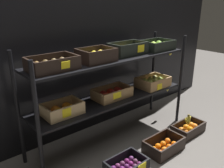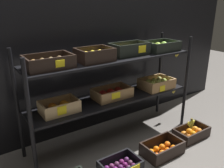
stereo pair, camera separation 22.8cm
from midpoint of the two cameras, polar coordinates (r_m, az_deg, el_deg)
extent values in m
plane|color=#605B56|center=(2.55, 2.63, -12.97)|extent=(10.00, 10.00, 0.00)
cube|color=black|center=(2.54, -2.54, 7.56)|extent=(4.09, 0.12, 1.69)
cylinder|color=black|center=(1.80, -15.47, -9.88)|extent=(0.03, 0.03, 1.01)
cylinder|color=black|center=(2.76, 19.67, 0.15)|extent=(0.03, 0.03, 1.01)
cylinder|color=black|center=(2.15, -19.06, -5.21)|extent=(0.03, 0.03, 1.01)
cylinder|color=black|center=(3.00, 13.52, 2.30)|extent=(0.03, 0.03, 1.01)
cube|color=black|center=(2.34, 2.80, -3.52)|extent=(1.66, 0.38, 0.02)
cube|color=black|center=(2.21, 2.97, 6.07)|extent=(1.66, 0.38, 0.02)
cube|color=tan|center=(2.06, -9.40, -6.56)|extent=(0.32, 0.21, 0.01)
cube|color=tan|center=(1.96, -8.30, -6.22)|extent=(0.32, 0.02, 0.09)
cube|color=tan|center=(2.12, -10.58, -4.31)|extent=(0.32, 0.02, 0.09)
cube|color=tan|center=(1.99, -13.43, -6.18)|extent=(0.02, 0.18, 0.09)
cube|color=tan|center=(2.10, -5.76, -4.31)|extent=(0.02, 0.18, 0.09)
sphere|color=orange|center=(2.00, -10.45, -6.10)|extent=(0.07, 0.07, 0.07)
sphere|color=orange|center=(2.04, -7.76, -5.40)|extent=(0.07, 0.07, 0.07)
sphere|color=orange|center=(2.05, -11.10, -5.57)|extent=(0.07, 0.07, 0.07)
sphere|color=orange|center=(2.08, -8.48, -4.92)|extent=(0.07, 0.07, 0.07)
cube|color=yellow|center=(1.95, -8.67, -6.41)|extent=(0.08, 0.01, 0.08)
cube|color=#A87F51|center=(2.33, 2.74, -3.20)|extent=(0.37, 0.22, 0.01)
cube|color=#A87F51|center=(2.23, 4.28, -2.81)|extent=(0.37, 0.02, 0.09)
cube|color=#A87F51|center=(2.38, 1.34, -1.31)|extent=(0.37, 0.02, 0.09)
cube|color=#A87F51|center=(2.21, -0.96, -2.99)|extent=(0.02, 0.18, 0.09)
cube|color=#A87F51|center=(2.41, 6.17, -1.15)|extent=(0.02, 0.18, 0.09)
sphere|color=red|center=(2.24, 1.31, -2.97)|extent=(0.07, 0.07, 0.07)
sphere|color=red|center=(2.29, 3.21, -2.43)|extent=(0.07, 0.07, 0.07)
sphere|color=red|center=(2.34, 4.82, -1.99)|extent=(0.07, 0.07, 0.07)
sphere|color=red|center=(2.29, 0.60, -2.46)|extent=(0.07, 0.07, 0.07)
sphere|color=red|center=(2.34, 2.40, -1.98)|extent=(0.07, 0.07, 0.07)
sphere|color=red|center=(2.39, 4.13, -1.56)|extent=(0.07, 0.07, 0.07)
cube|color=yellow|center=(2.21, 3.93, -2.87)|extent=(0.10, 0.01, 0.06)
cube|color=#A87F51|center=(2.64, 13.03, -0.84)|extent=(0.35, 0.25, 0.01)
cube|color=#A87F51|center=(2.56, 14.98, -0.45)|extent=(0.35, 0.02, 0.10)
cube|color=#A87F51|center=(2.70, 11.36, 0.93)|extent=(0.35, 0.02, 0.10)
cube|color=#A87F51|center=(2.51, 10.50, -0.44)|extent=(0.02, 0.21, 0.10)
cube|color=#A87F51|center=(2.75, 15.52, 0.90)|extent=(0.02, 0.21, 0.10)
ellipsoid|color=#ADBC4B|center=(2.55, 12.33, -0.35)|extent=(0.07, 0.07, 0.09)
ellipsoid|color=#ACAF4C|center=(2.60, 13.69, -0.05)|extent=(0.07, 0.07, 0.09)
ellipsoid|color=#A8C44A|center=(2.66, 14.85, 0.34)|extent=(0.07, 0.07, 0.09)
ellipsoid|color=#ACB64C|center=(2.59, 11.20, 0.11)|extent=(0.07, 0.07, 0.09)
ellipsoid|color=#B8B94B|center=(2.65, 12.53, 0.46)|extent=(0.07, 0.07, 0.09)
ellipsoid|color=tan|center=(2.71, 13.69, 0.77)|extent=(0.07, 0.07, 0.09)
cube|color=yellow|center=(2.53, 14.60, -1.09)|extent=(0.07, 0.01, 0.06)
cube|color=black|center=(1.90, -11.59, 3.89)|extent=(0.37, 0.24, 0.01)
cube|color=black|center=(1.78, -10.29, 4.74)|extent=(0.37, 0.02, 0.09)
cube|color=black|center=(1.98, -12.97, 6.07)|extent=(0.37, 0.02, 0.09)
cube|color=black|center=(1.83, -16.79, 4.58)|extent=(0.02, 0.21, 0.09)
cube|color=black|center=(1.95, -6.93, 6.22)|extent=(0.02, 0.21, 0.09)
ellipsoid|color=brown|center=(1.81, -14.13, 4.29)|extent=(0.05, 0.05, 0.07)
ellipsoid|color=brown|center=(1.84, -12.23, 4.68)|extent=(0.05, 0.05, 0.07)
ellipsoid|color=brown|center=(1.86, -10.15, 4.99)|extent=(0.05, 0.05, 0.07)
ellipsoid|color=brown|center=(1.89, -8.21, 5.34)|extent=(0.05, 0.05, 0.07)
ellipsoid|color=brown|center=(1.88, -15.15, 4.74)|extent=(0.05, 0.05, 0.07)
ellipsoid|color=brown|center=(1.91, -13.20, 5.12)|extent=(0.05, 0.05, 0.07)
ellipsoid|color=brown|center=(1.93, -11.20, 5.42)|extent=(0.05, 0.05, 0.07)
ellipsoid|color=brown|center=(1.96, -9.30, 5.76)|extent=(0.05, 0.05, 0.07)
cube|color=yellow|center=(1.79, -8.84, 4.79)|extent=(0.07, 0.01, 0.06)
cube|color=black|center=(2.08, -1.03, 5.66)|extent=(0.31, 0.23, 0.01)
cube|color=black|center=(1.97, 0.69, 6.66)|extent=(0.31, 0.02, 0.10)
cube|color=black|center=(2.15, -2.63, 7.73)|extent=(0.31, 0.02, 0.10)
cube|color=black|center=(1.99, -4.58, 6.70)|extent=(0.02, 0.20, 0.10)
cube|color=black|center=(2.14, 2.25, 7.68)|extent=(0.02, 0.20, 0.10)
ellipsoid|color=yellow|center=(2.00, -2.24, 6.44)|extent=(0.06, 0.06, 0.08)
ellipsoid|color=yellow|center=(2.04, -0.34, 6.68)|extent=(0.06, 0.06, 0.08)
ellipsoid|color=yellow|center=(2.07, 1.18, 6.92)|extent=(0.06, 0.06, 0.08)
ellipsoid|color=yellow|center=(2.06, -3.20, 6.79)|extent=(0.06, 0.06, 0.08)
ellipsoid|color=yellow|center=(2.10, -1.55, 7.05)|extent=(0.06, 0.06, 0.08)
ellipsoid|color=yellow|center=(2.13, 0.11, 7.28)|extent=(0.06, 0.06, 0.08)
cube|color=black|center=(2.33, 6.98, 7.05)|extent=(0.37, 0.21, 0.01)
cube|color=black|center=(2.25, 8.64, 8.09)|extent=(0.37, 0.02, 0.11)
cube|color=black|center=(2.39, 5.52, 8.90)|extent=(0.37, 0.02, 0.11)
cube|color=black|center=(2.21, 3.48, 8.06)|extent=(0.02, 0.18, 0.11)
cube|color=black|center=(2.44, 10.26, 8.88)|extent=(0.02, 0.18, 0.11)
sphere|color=#DEB257|center=(2.24, 5.58, 7.73)|extent=(0.07, 0.07, 0.07)
sphere|color=#D1BB55|center=(2.30, 7.48, 7.93)|extent=(0.07, 0.07, 0.07)
sphere|color=#D8B851|center=(2.36, 8.96, 8.16)|extent=(0.07, 0.07, 0.07)
sphere|color=#D7BD4D|center=(2.28, 4.95, 7.95)|extent=(0.07, 0.07, 0.07)
sphere|color=gold|center=(2.33, 6.58, 8.15)|extent=(0.07, 0.07, 0.07)
sphere|color=gold|center=(2.40, 8.25, 8.39)|extent=(0.07, 0.07, 0.07)
cube|color=yellow|center=(2.29, 10.17, 8.24)|extent=(0.09, 0.00, 0.07)
cube|color=black|center=(2.59, 14.12, 7.88)|extent=(0.36, 0.25, 0.01)
cube|color=black|center=(2.51, 16.22, 8.50)|extent=(0.36, 0.02, 0.09)
cube|color=black|center=(2.66, 12.32, 9.44)|extent=(0.36, 0.02, 0.09)
cube|color=black|center=(2.46, 11.47, 8.69)|extent=(0.02, 0.22, 0.09)
cube|color=black|center=(2.71, 16.70, 9.25)|extent=(0.02, 0.22, 0.09)
sphere|color=#82B732|center=(2.49, 13.47, 8.47)|extent=(0.07, 0.07, 0.07)
sphere|color=#8CC43E|center=(2.56, 14.85, 8.65)|extent=(0.07, 0.07, 0.07)
sphere|color=#94C835|center=(2.62, 16.13, 8.77)|extent=(0.07, 0.07, 0.07)
sphere|color=#89B247|center=(2.55, 12.27, 8.81)|extent=(0.07, 0.07, 0.07)
sphere|color=#98C03B|center=(2.61, 13.48, 8.95)|extent=(0.07, 0.07, 0.07)
sphere|color=#8AC841|center=(2.68, 14.84, 9.10)|extent=(0.07, 0.07, 0.07)
cylinder|color=brown|center=(2.93, 16.90, -0.16)|extent=(0.02, 0.02, 0.02)
ellipsoid|color=yellow|center=(2.93, 16.54, -1.40)|extent=(0.09, 0.03, 0.10)
ellipsoid|color=yellow|center=(2.94, 16.71, -1.38)|extent=(0.07, 0.03, 0.11)
ellipsoid|color=yellow|center=(2.95, 16.83, -1.32)|extent=(0.03, 0.03, 0.10)
ellipsoid|color=yellow|center=(2.95, 16.97, -1.28)|extent=(0.06, 0.03, 0.11)
ellipsoid|color=yellow|center=(2.97, 16.89, -1.18)|extent=(0.08, 0.03, 0.10)
cylinder|color=brown|center=(2.82, 17.68, 8.35)|extent=(0.02, 0.02, 0.02)
ellipsoid|color=yellow|center=(2.81, 17.25, 7.12)|extent=(0.09, 0.03, 0.09)
ellipsoid|color=yellow|center=(2.81, 17.43, 7.09)|extent=(0.08, 0.03, 0.10)
ellipsoid|color=yellow|center=(2.83, 17.42, 7.16)|extent=(0.05, 0.03, 0.10)
ellipsoid|color=yellow|center=(2.84, 17.57, 7.18)|extent=(0.05, 0.03, 0.10)
ellipsoid|color=yellow|center=(2.84, 17.90, 7.16)|extent=(0.08, 0.03, 0.10)
ellipsoid|color=yellow|center=(2.85, 17.86, 7.21)|extent=(0.09, 0.03, 0.09)
cube|color=black|center=(2.18, 3.42, -17.56)|extent=(0.34, 0.02, 0.09)
cube|color=black|center=(2.20, 8.70, -17.39)|extent=(0.02, 0.20, 0.09)
sphere|color=#572A4B|center=(2.13, 7.31, -19.52)|extent=(0.05, 0.05, 0.05)
sphere|color=#612350|center=(2.15, 8.44, -19.03)|extent=(0.05, 0.05, 0.05)
sphere|color=#541E50|center=(2.12, 5.31, -19.47)|extent=(0.05, 0.05, 0.05)
sphere|color=#691954|center=(2.15, 6.34, -18.88)|extent=(0.05, 0.05, 0.05)
sphere|color=#582E45|center=(2.18, 7.59, -18.38)|extent=(0.05, 0.05, 0.05)
sphere|color=#541A54|center=(2.11, 1.99, -19.73)|extent=(0.05, 0.05, 0.05)
sphere|color=#62264F|center=(2.13, 3.15, -19.26)|extent=(0.05, 0.05, 0.05)
sphere|color=#552846|center=(2.15, 4.35, -18.79)|extent=(0.05, 0.05, 0.05)
sphere|color=#671A51|center=(2.18, 5.48, -18.27)|extent=(0.05, 0.05, 0.05)
sphere|color=#58285A|center=(2.21, 6.67, -17.73)|extent=(0.05, 0.05, 0.05)
cube|color=black|center=(2.40, 14.69, -15.88)|extent=(0.38, 0.23, 0.01)
cube|color=black|center=(2.31, 16.92, -15.76)|extent=(0.38, 0.02, 0.12)
cube|color=black|center=(2.42, 12.86, -13.51)|extent=(0.38, 0.02, 0.12)
cube|color=black|center=(2.25, 11.62, -16.27)|extent=(0.02, 0.20, 0.12)
cube|color=black|center=(2.48, 17.69, -13.08)|extent=(0.02, 0.20, 0.12)
sphere|color=orange|center=(2.29, 13.66, -16.58)|extent=(0.06, 0.06, 0.06)
sphere|color=orange|center=(2.33, 14.86, -15.89)|extent=(0.06, 0.06, 0.06)
sphere|color=#FD640C|center=(2.38, 15.99, -15.25)|extent=(0.06, 0.06, 0.06)
sphere|color=orange|center=(2.43, 17.26, -14.58)|extent=(0.06, 0.06, 0.06)
sphere|color=orange|center=(2.33, 12.29, -15.79)|extent=(0.06, 0.06, 0.06)
sphere|color=orange|center=(2.37, 13.42, -15.10)|extent=(0.06, 0.06, 0.06)
sphere|color=orange|center=(2.41, 14.70, -14.54)|extent=(0.06, 0.06, 0.06)
sphere|color=orange|center=(2.47, 15.85, -13.87)|extent=(0.06, 0.06, 0.06)
cube|color=black|center=(2.73, 20.79, -11.83)|extent=(0.37, 0.21, 0.01)
cube|color=black|center=(2.66, 22.62, -11.58)|extent=(0.37, 0.02, 0.10)
cube|color=black|center=(2.75, 19.31, -10.06)|extent=(0.37, 0.02, 0.10)
cube|color=black|center=(2.57, 18.54, -12.13)|extent=(0.02, 0.18, 0.10)
cube|color=black|center=(2.84, 23.08, -9.61)|extent=(0.02, 0.18, 0.10)
sphere|color=orange|center=(2.63, 20.08, -11.88)|extent=(0.07, 0.07, 0.07)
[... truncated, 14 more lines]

